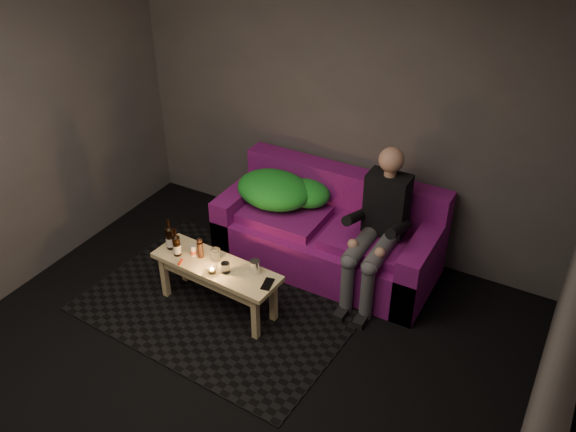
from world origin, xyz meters
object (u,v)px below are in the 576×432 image
object	(u,v)px
person	(378,224)
coffee_table	(216,273)
beer_bottle_b	(177,245)
steel_cup	(255,267)
sofa	(330,235)
beer_bottle_a	(170,238)

from	to	relation	value
person	coffee_table	distance (m)	1.32
coffee_table	beer_bottle_b	distance (m)	0.38
beer_bottle_b	steel_cup	bearing A→B (deg)	9.26
sofa	steel_cup	distance (m)	0.95
beer_bottle_b	steel_cup	world-z (taller)	beer_bottle_b
person	sofa	bearing A→B (deg)	162.55
beer_bottle_b	beer_bottle_a	bearing A→B (deg)	155.44
sofa	coffee_table	xyz separation A→B (m)	(-0.51, -0.98, 0.06)
coffee_table	steel_cup	distance (m)	0.35
steel_cup	beer_bottle_a	bearing A→B (deg)	-175.44
beer_bottle_b	steel_cup	size ratio (longest dim) A/B	2.27
person	beer_bottle_a	xyz separation A→B (m)	(-1.43, -0.82, -0.11)
sofa	beer_bottle_a	bearing A→B (deg)	-134.14
person	beer_bottle_b	xyz separation A→B (m)	(-1.33, -0.87, -0.12)
coffee_table	steel_cup	bearing A→B (deg)	11.81
beer_bottle_a	beer_bottle_b	bearing A→B (deg)	-24.56
sofa	beer_bottle_b	world-z (taller)	sofa
person	coffee_table	xyz separation A→B (m)	(-0.99, -0.83, -0.29)
beer_bottle_a	steel_cup	xyz separation A→B (m)	(0.75, 0.06, -0.04)
sofa	coffee_table	distance (m)	1.10
beer_bottle_a	sofa	bearing A→B (deg)	45.86
person	steel_cup	world-z (taller)	person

